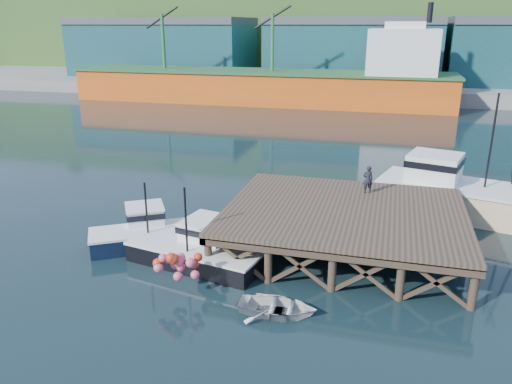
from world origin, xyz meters
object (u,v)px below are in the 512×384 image
(trawler, at_px, (470,192))
(boat_black, at_px, (199,248))
(boat_navy, at_px, (147,231))
(dockworker, at_px, (368,179))
(dinghy, at_px, (277,307))

(trawler, bearing_deg, boat_black, -127.43)
(boat_navy, height_order, dockworker, dockworker)
(trawler, height_order, dinghy, trawler)
(dinghy, distance_m, dockworker, 10.76)
(trawler, height_order, dockworker, trawler)
(dockworker, bearing_deg, dinghy, 57.64)
(trawler, bearing_deg, dinghy, -106.99)
(boat_navy, xyz_separation_m, dinghy, (8.17, -4.80, -0.41))
(boat_navy, height_order, boat_black, boat_black)
(boat_black, xyz_separation_m, dockworker, (7.53, 6.57, 2.14))
(boat_navy, distance_m, dinghy, 9.48)
(dinghy, bearing_deg, boat_navy, 57.43)
(boat_navy, relative_size, boat_black, 0.87)
(boat_black, bearing_deg, trawler, 48.18)
(boat_navy, bearing_deg, dockworker, -6.14)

